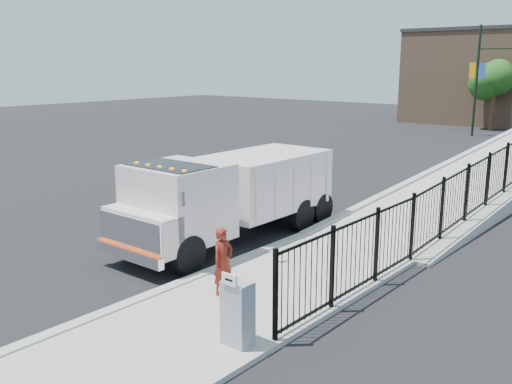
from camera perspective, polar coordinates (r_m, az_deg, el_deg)
The scene contains 13 objects.
ground at distance 14.90m, azimuth -4.24°, elevation -8.20°, with size 120.00×120.00×0.00m, color black.
sidewalk at distance 12.32m, azimuth -4.22°, elevation -12.56°, with size 3.55×12.00×0.12m, color #9E998E.
curb at distance 13.61m, azimuth -10.18°, elevation -10.10°, with size 0.30×12.00×0.16m, color #ADAAA3.
ramp at distance 27.58m, azimuth 22.96°, elevation 0.63°, with size 3.95×24.00×1.70m, color #9E998E.
iron_fence at distance 23.25m, azimuth 23.59°, elevation 0.73°, with size 0.10×28.00×1.80m, color black.
truck at distance 17.15m, azimuth -2.91°, elevation -0.06°, with size 2.65×7.88×2.70m.
worker at distance 13.11m, azimuth -3.32°, elevation -6.91°, with size 0.58×0.38×1.59m, color maroon.
utility_cabinet at distance 10.93m, azimuth -1.85°, elevation -12.01°, with size 0.55×0.40×1.25m, color gray.
arrow_sign at distance 10.49m, azimuth -2.68°, elevation -8.75°, with size 0.35×0.04×0.22m, color white.
debris at distance 15.47m, azimuth 2.53°, elevation -6.75°, with size 0.30×0.30×0.08m, color silver.
light_pole_0 at distance 45.18m, azimuth 21.58°, elevation 10.70°, with size 3.77×0.22×8.00m.
tree_0 at distance 49.66m, azimuth 22.78°, elevation 10.24°, with size 2.92×2.92×5.46m.
building at distance 57.14m, azimuth 20.93°, elevation 10.64°, with size 10.00×10.00×8.00m, color #8C664C.
Camera 1 is at (9.69, -9.98, 5.33)m, focal length 40.00 mm.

